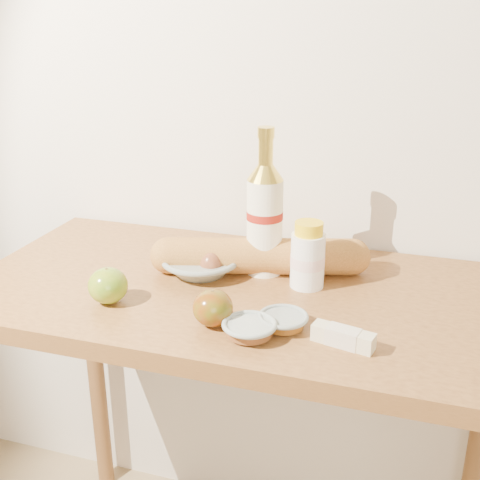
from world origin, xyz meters
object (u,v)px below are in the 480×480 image
Objects in this scene: cream_bottle at (308,257)px; baguette at (260,256)px; table at (244,337)px; egg_bowl at (201,262)px; bourbon_bottle at (265,216)px.

cream_bottle is 0.12m from baguette.
egg_bowl reaches higher than table.
bourbon_bottle is 1.72× the size of egg_bowl.
table is 8.25× the size of cream_bottle.
bourbon_bottle is 0.09m from baguette.
cream_bottle is 0.29× the size of baguette.
baguette is (-0.11, 0.03, -0.03)m from cream_bottle.
table is at bearing -114.28° from baguette.
egg_bowl is 0.38× the size of baguette.
table is 0.23m from cream_bottle.
table is 3.64× the size of bourbon_bottle.
bourbon_bottle is 2.27× the size of cream_bottle.
bourbon_bottle is 0.13m from cream_bottle.
bourbon_bottle reaches higher than egg_bowl.
cream_bottle reaches higher than table.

